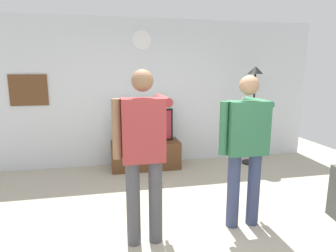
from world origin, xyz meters
TOP-DOWN VIEW (x-y plane):
  - back_wall at (0.00, 2.95)m, footprint 6.40×0.10m
  - tv_stand at (-0.19, 2.60)m, footprint 1.24×0.55m
  - television at (-0.19, 2.65)m, footprint 1.03×0.07m
  - wall_clock at (-0.19, 2.89)m, footprint 0.34×0.03m
  - framed_picture at (-2.16, 2.90)m, footprint 0.62×0.04m
  - floor_lamp at (1.83, 2.45)m, footprint 0.32×0.32m
  - person_standing_nearer_lamp at (-0.49, 0.32)m, footprint 0.59×0.78m
  - person_standing_nearer_couch at (0.66, 0.43)m, footprint 0.63×0.78m

SIDE VIEW (x-z plane):
  - tv_stand at x=-0.19m, z-range 0.00..0.49m
  - television at x=-0.19m, z-range 0.49..1.08m
  - person_standing_nearer_couch at x=0.66m, z-range 0.12..1.84m
  - person_standing_nearer_lamp at x=-0.49m, z-range 0.12..1.90m
  - floor_lamp at x=1.83m, z-range 0.40..2.25m
  - back_wall at x=0.00m, z-range 0.00..2.70m
  - framed_picture at x=-2.16m, z-range 1.17..1.70m
  - wall_clock at x=-0.19m, z-range 2.14..2.48m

